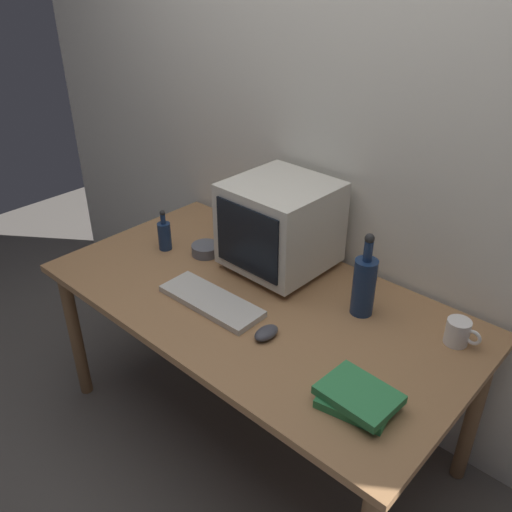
{
  "coord_description": "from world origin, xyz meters",
  "views": [
    {
      "loc": [
        1.14,
        -1.24,
        1.86
      ],
      "look_at": [
        0.0,
        0.0,
        0.89
      ],
      "focal_mm": 37.61,
      "sensor_mm": 36.0,
      "label": 1
    }
  ],
  "objects_px": {
    "computer_mouse": "(266,333)",
    "book_stack": "(358,398)",
    "crt_monitor": "(280,225)",
    "keyboard": "(211,301)",
    "mug": "(458,332)",
    "bottle_tall": "(364,284)",
    "cd_spindle": "(206,249)",
    "bottle_short": "(164,235)"
  },
  "relations": [
    {
      "from": "computer_mouse",
      "to": "book_stack",
      "type": "distance_m",
      "value": 0.4
    },
    {
      "from": "crt_monitor",
      "to": "keyboard",
      "type": "distance_m",
      "value": 0.42
    },
    {
      "from": "computer_mouse",
      "to": "crt_monitor",
      "type": "bearing_deg",
      "value": 125.01
    },
    {
      "from": "book_stack",
      "to": "mug",
      "type": "height_order",
      "value": "mug"
    },
    {
      "from": "keyboard",
      "to": "computer_mouse",
      "type": "xyz_separation_m",
      "value": [
        0.28,
        -0.01,
        0.01
      ]
    },
    {
      "from": "computer_mouse",
      "to": "mug",
      "type": "bearing_deg",
      "value": 39.78
    },
    {
      "from": "bottle_tall",
      "to": "cd_spindle",
      "type": "relative_size",
      "value": 2.68
    },
    {
      "from": "computer_mouse",
      "to": "mug",
      "type": "relative_size",
      "value": 0.83
    },
    {
      "from": "bottle_short",
      "to": "cd_spindle",
      "type": "height_order",
      "value": "bottle_short"
    },
    {
      "from": "crt_monitor",
      "to": "bottle_short",
      "type": "bearing_deg",
      "value": -154.78
    },
    {
      "from": "bottle_tall",
      "to": "book_stack",
      "type": "xyz_separation_m",
      "value": [
        0.24,
        -0.4,
        -0.09
      ]
    },
    {
      "from": "computer_mouse",
      "to": "cd_spindle",
      "type": "bearing_deg",
      "value": 156.5
    },
    {
      "from": "bottle_tall",
      "to": "keyboard",
      "type": "bearing_deg",
      "value": -142.93
    },
    {
      "from": "crt_monitor",
      "to": "bottle_short",
      "type": "height_order",
      "value": "crt_monitor"
    },
    {
      "from": "computer_mouse",
      "to": "mug",
      "type": "distance_m",
      "value": 0.64
    },
    {
      "from": "computer_mouse",
      "to": "cd_spindle",
      "type": "xyz_separation_m",
      "value": [
        -0.57,
        0.25,
        0.0
      ]
    },
    {
      "from": "cd_spindle",
      "to": "crt_monitor",
      "type": "bearing_deg",
      "value": 23.88
    },
    {
      "from": "keyboard",
      "to": "mug",
      "type": "distance_m",
      "value": 0.87
    },
    {
      "from": "crt_monitor",
      "to": "bottle_tall",
      "type": "xyz_separation_m",
      "value": [
        0.43,
        -0.04,
        -0.07
      ]
    },
    {
      "from": "keyboard",
      "to": "cd_spindle",
      "type": "distance_m",
      "value": 0.38
    },
    {
      "from": "bottle_short",
      "to": "book_stack",
      "type": "bearing_deg",
      "value": -10.86
    },
    {
      "from": "keyboard",
      "to": "cd_spindle",
      "type": "bearing_deg",
      "value": 139.21
    },
    {
      "from": "bottle_tall",
      "to": "book_stack",
      "type": "distance_m",
      "value": 0.48
    },
    {
      "from": "computer_mouse",
      "to": "bottle_tall",
      "type": "xyz_separation_m",
      "value": [
        0.16,
        0.34,
        0.1
      ]
    },
    {
      "from": "mug",
      "to": "bottle_short",
      "type": "bearing_deg",
      "value": -168.7
    },
    {
      "from": "bottle_short",
      "to": "mug",
      "type": "height_order",
      "value": "bottle_short"
    },
    {
      "from": "bottle_short",
      "to": "book_stack",
      "type": "xyz_separation_m",
      "value": [
        1.14,
        -0.22,
        -0.04
      ]
    },
    {
      "from": "crt_monitor",
      "to": "mug",
      "type": "distance_m",
      "value": 0.77
    },
    {
      "from": "mug",
      "to": "keyboard",
      "type": "bearing_deg",
      "value": -152.72
    },
    {
      "from": "bottle_short",
      "to": "cd_spindle",
      "type": "relative_size",
      "value": 1.55
    },
    {
      "from": "crt_monitor",
      "to": "bottle_short",
      "type": "distance_m",
      "value": 0.53
    },
    {
      "from": "crt_monitor",
      "to": "keyboard",
      "type": "relative_size",
      "value": 0.94
    },
    {
      "from": "computer_mouse",
      "to": "book_stack",
      "type": "relative_size",
      "value": 0.43
    },
    {
      "from": "bottle_short",
      "to": "mug",
      "type": "xyz_separation_m",
      "value": [
        1.23,
        0.25,
        -0.02
      ]
    },
    {
      "from": "bottle_short",
      "to": "book_stack",
      "type": "distance_m",
      "value": 1.16
    },
    {
      "from": "bottle_short",
      "to": "cd_spindle",
      "type": "bearing_deg",
      "value": 27.59
    },
    {
      "from": "mug",
      "to": "cd_spindle",
      "type": "bearing_deg",
      "value": -171.49
    },
    {
      "from": "crt_monitor",
      "to": "cd_spindle",
      "type": "relative_size",
      "value": 3.27
    },
    {
      "from": "crt_monitor",
      "to": "book_stack",
      "type": "height_order",
      "value": "crt_monitor"
    },
    {
      "from": "keyboard",
      "to": "mug",
      "type": "height_order",
      "value": "mug"
    },
    {
      "from": "computer_mouse",
      "to": "bottle_short",
      "type": "bearing_deg",
      "value": 167.6
    },
    {
      "from": "book_stack",
      "to": "cd_spindle",
      "type": "distance_m",
      "value": 1.02
    }
  ]
}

